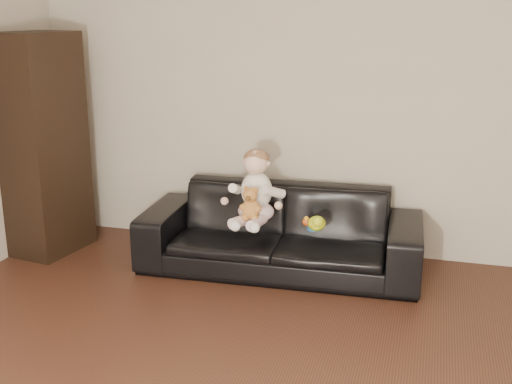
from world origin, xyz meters
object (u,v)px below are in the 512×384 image
(cabinet, at_px, (43,145))
(toy_rattle, at_px, (306,222))
(baby, at_px, (255,190))
(toy_green, at_px, (317,223))
(teddy_bear, at_px, (251,204))
(sofa, at_px, (280,231))
(toy_blue_disc, at_px, (314,228))

(cabinet, xyz_separation_m, toy_rattle, (2.12, -0.01, -0.44))
(baby, height_order, toy_green, baby)
(teddy_bear, distance_m, toy_green, 0.48)
(cabinet, height_order, toy_green, cabinet)
(sofa, distance_m, teddy_bear, 0.42)
(cabinet, bearing_deg, sofa, 12.19)
(baby, bearing_deg, cabinet, -165.04)
(cabinet, distance_m, toy_green, 2.24)
(cabinet, distance_m, teddy_bear, 1.78)
(teddy_bear, relative_size, toy_green, 1.60)
(cabinet, bearing_deg, teddy_bear, 3.38)
(toy_blue_disc, bearing_deg, cabinet, 178.31)
(cabinet, bearing_deg, toy_rattle, 8.73)
(sofa, distance_m, baby, 0.39)
(toy_green, bearing_deg, teddy_bear, -169.41)
(toy_green, relative_size, toy_rattle, 2.44)
(cabinet, relative_size, baby, 3.24)
(sofa, bearing_deg, baby, -146.89)
(teddy_bear, height_order, toy_rattle, teddy_bear)
(sofa, bearing_deg, toy_green, -34.23)
(teddy_bear, relative_size, toy_rattle, 3.90)
(toy_rattle, bearing_deg, teddy_bear, -156.50)
(toy_green, xyz_separation_m, toy_rattle, (-0.09, 0.08, -0.02))
(toy_green, distance_m, toy_rattle, 0.12)
(teddy_bear, distance_m, toy_blue_disc, 0.48)
(cabinet, height_order, teddy_bear, cabinet)
(baby, relative_size, toy_green, 3.55)
(cabinet, height_order, toy_rattle, cabinet)
(toy_green, bearing_deg, toy_blue_disc, 132.04)
(teddy_bear, bearing_deg, toy_rattle, 24.38)
(sofa, relative_size, baby, 3.86)
(toy_green, bearing_deg, toy_rattle, 139.18)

